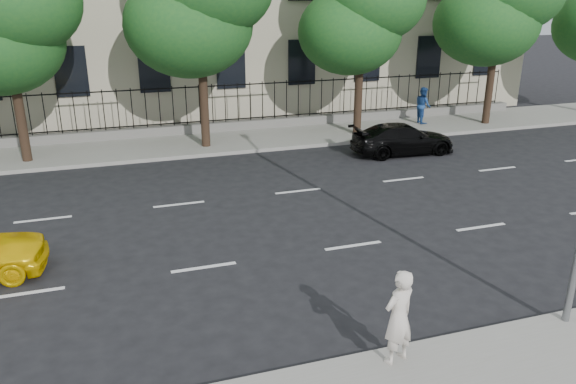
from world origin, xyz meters
TOP-DOWN VIEW (x-y plane):
  - ground at (0.00, 0.00)m, footprint 120.00×120.00m
  - far_sidewalk at (0.00, 14.00)m, footprint 60.00×4.00m
  - lane_markings at (0.00, 4.75)m, footprint 49.60×4.62m
  - iron_fence at (0.00, 15.70)m, footprint 30.00×0.50m
  - tree_b at (-8.96, 13.36)m, footprint 5.53×5.12m
  - tree_d at (5.04, 13.36)m, footprint 5.34×4.94m
  - black_sedan at (5.60, 10.03)m, footprint 4.38×1.92m
  - woman_near at (-1.39, -2.40)m, footprint 0.76×0.62m
  - pedestrian_far at (8.99, 14.19)m, footprint 0.74×0.91m

SIDE VIEW (x-z plane):
  - ground at x=0.00m, z-range 0.00..0.00m
  - lane_markings at x=0.00m, z-range 0.00..0.01m
  - far_sidewalk at x=0.00m, z-range 0.00..0.15m
  - black_sedan at x=5.60m, z-range 0.00..1.25m
  - iron_fence at x=0.00m, z-range -0.45..1.75m
  - pedestrian_far at x=8.99m, z-range 0.15..1.92m
  - woman_near at x=-1.39m, z-range 0.15..1.95m
  - tree_d at x=5.04m, z-range 1.42..10.26m
  - tree_b at x=-8.96m, z-range 1.35..10.33m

